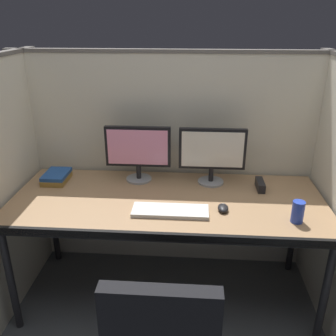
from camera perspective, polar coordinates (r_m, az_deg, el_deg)
name	(u,v)px	position (r m, az deg, el deg)	size (l,w,h in m)	color
ground_plane	(164,328)	(2.43, -0.66, -23.92)	(8.00, 8.00, 0.00)	#4C5156
cubicle_partition_rear	(172,164)	(2.60, 0.63, 0.70)	(2.21, 0.06, 1.57)	beige
cubicle_partition_left	(0,193)	(2.39, -24.89, -3.61)	(0.06, 1.41, 1.57)	beige
desk	(167,206)	(2.23, -0.12, -6.07)	(1.90, 0.80, 0.74)	#997551
monitor_left	(138,150)	(2.39, -4.75, 2.85)	(0.43, 0.17, 0.37)	gray
monitor_right	(212,152)	(2.35, 6.96, 2.47)	(0.43, 0.17, 0.37)	gray
keyboard_main	(170,211)	(2.06, 0.36, -6.76)	(0.43, 0.15, 0.02)	silver
computer_mouse	(223,208)	(2.10, 8.66, -6.23)	(0.06, 0.10, 0.04)	black
book_stack	(57,177)	(2.54, -17.13, -1.34)	(0.15, 0.21, 0.06)	olive
red_stapler	(260,185)	(2.40, 14.29, -2.59)	(0.04, 0.15, 0.06)	black
soda_can	(298,212)	(2.07, 19.75, -6.51)	(0.07, 0.07, 0.12)	#263FB2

